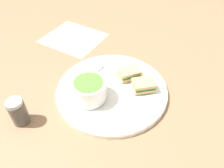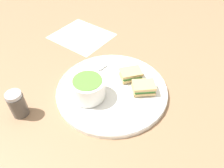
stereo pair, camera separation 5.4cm
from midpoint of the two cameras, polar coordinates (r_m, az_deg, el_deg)
ground_plane at (r=0.75m, az=2.07°, el=-2.06°), size 2.40×2.40×0.00m
plate at (r=0.74m, az=2.09°, el=-1.56°), size 0.37×0.37×0.02m
soup_bowl at (r=0.69m, az=-4.05°, el=-1.09°), size 0.11×0.11×0.07m
spoon at (r=0.78m, az=-3.72°, el=2.30°), size 0.10×0.05×0.01m
sandwich_half_near at (r=0.72m, az=10.39°, el=-0.95°), size 0.08×0.09×0.03m
sandwich_half_far at (r=0.76m, az=6.95°, el=2.48°), size 0.08×0.09×0.03m
salt_shaker at (r=0.70m, az=-21.48°, el=-5.00°), size 0.05×0.05×0.09m
menu_sheet at (r=1.03m, az=-6.38°, el=12.31°), size 0.27×0.29×0.00m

